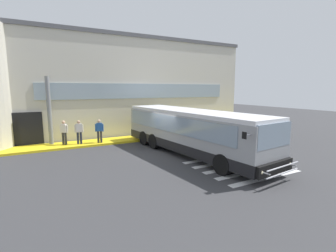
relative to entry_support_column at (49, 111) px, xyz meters
The scene contains 9 objects.
ground_plane 8.63m from the entry_support_column, 40.82° to the right, with size 80.00×90.00×0.02m, color #353538.
bay_paint_stripes 12.90m from the entry_support_column, 49.32° to the right, with size 4.40×3.96×0.01m.
terminal_building 8.52m from the entry_support_column, 48.29° to the left, with size 24.00×13.80×8.38m.
boarding_curb 6.73m from the entry_support_column, ahead, with size 26.20×2.00×0.15m, color yellow.
entry_support_column is the anchor object (origin of this frame).
bus_main_foreground 9.83m from the entry_support_column, 40.20° to the right, with size 3.79×11.84×2.70m.
passenger_near_column 1.73m from the entry_support_column, 36.91° to the right, with size 0.48×0.41×1.68m.
passenger_by_doorway 2.43m from the entry_support_column, 28.24° to the right, with size 0.59×0.24×1.68m.
passenger_at_curb_edge 3.58m from the entry_support_column, 20.30° to the right, with size 0.56×0.47×1.68m.
Camera 1 is at (-6.92, -13.17, 3.96)m, focal length 26.07 mm.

